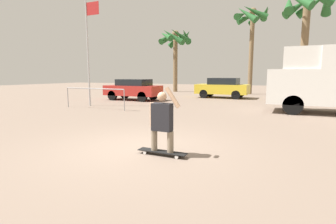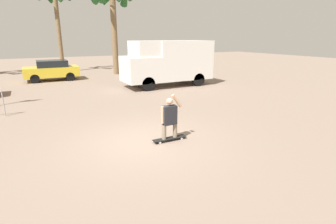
{
  "view_description": "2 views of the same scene",
  "coord_description": "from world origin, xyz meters",
  "px_view_note": "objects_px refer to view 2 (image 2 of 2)",
  "views": [
    {
      "loc": [
        3.24,
        -5.32,
        1.77
      ],
      "look_at": [
        0.57,
        0.37,
        0.87
      ],
      "focal_mm": 28.0,
      "sensor_mm": 36.0,
      "label": 1
    },
    {
      "loc": [
        -2.92,
        -7.22,
        3.2
      ],
      "look_at": [
        1.03,
        0.34,
        0.75
      ],
      "focal_mm": 28.0,
      "sensor_mm": 36.0,
      "label": 2
    }
  ],
  "objects_px": {
    "person_skateboarder": "(170,116)",
    "camper_van": "(169,61)",
    "skateboard": "(170,138)",
    "parked_car_yellow": "(52,70)",
    "palm_tree_near_van": "(112,1)"
  },
  "relations": [
    {
      "from": "skateboard",
      "to": "palm_tree_near_van",
      "type": "xyz_separation_m",
      "value": [
        3.11,
        16.17,
        6.0
      ]
    },
    {
      "from": "skateboard",
      "to": "parked_car_yellow",
      "type": "xyz_separation_m",
      "value": [
        -2.25,
        14.93,
        0.72
      ]
    },
    {
      "from": "skateboard",
      "to": "camper_van",
      "type": "bearing_deg",
      "value": 62.47
    },
    {
      "from": "camper_van",
      "to": "parked_car_yellow",
      "type": "distance_m",
      "value": 9.23
    },
    {
      "from": "camper_van",
      "to": "person_skateboarder",
      "type": "bearing_deg",
      "value": -117.54
    },
    {
      "from": "skateboard",
      "to": "palm_tree_near_van",
      "type": "relative_size",
      "value": 0.15
    },
    {
      "from": "skateboard",
      "to": "person_skateboarder",
      "type": "height_order",
      "value": "person_skateboarder"
    },
    {
      "from": "person_skateboarder",
      "to": "palm_tree_near_van",
      "type": "distance_m",
      "value": 17.29
    },
    {
      "from": "person_skateboarder",
      "to": "camper_van",
      "type": "height_order",
      "value": "camper_van"
    },
    {
      "from": "person_skateboarder",
      "to": "skateboard",
      "type": "bearing_deg",
      "value": 0.0
    },
    {
      "from": "parked_car_yellow",
      "to": "camper_van",
      "type": "bearing_deg",
      "value": -41.99
    },
    {
      "from": "parked_car_yellow",
      "to": "palm_tree_near_van",
      "type": "height_order",
      "value": "palm_tree_near_van"
    },
    {
      "from": "person_skateboarder",
      "to": "camper_van",
      "type": "xyz_separation_m",
      "value": [
        4.58,
        8.78,
        0.83
      ]
    },
    {
      "from": "palm_tree_near_van",
      "to": "camper_van",
      "type": "bearing_deg",
      "value": -78.77
    },
    {
      "from": "skateboard",
      "to": "person_skateboarder",
      "type": "bearing_deg",
      "value": 180.0
    }
  ]
}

